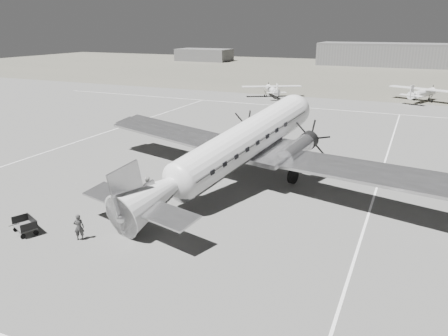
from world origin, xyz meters
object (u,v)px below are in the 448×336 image
at_px(ramp_agent, 149,190).
at_px(passenger, 168,185).
at_px(dc3_airliner, 235,150).
at_px(shed_secondary, 204,55).
at_px(light_plane_right, 423,94).
at_px(baggage_cart_near, 130,204).
at_px(hangar_main, 391,55).
at_px(baggage_cart_far, 25,226).
at_px(light_plane_left, 272,91).
at_px(ground_crew, 79,227).

relative_size(ramp_agent, passenger, 1.15).
bearing_deg(dc3_airliner, shed_secondary, 132.51).
bearing_deg(light_plane_right, baggage_cart_near, -84.99).
bearing_deg(shed_secondary, baggage_cart_near, -65.74).
bearing_deg(light_plane_right, hangar_main, 120.46).
distance_m(light_plane_right, passenger, 53.76).
bearing_deg(baggage_cart_far, light_plane_left, 116.63).
bearing_deg(baggage_cart_near, baggage_cart_far, -128.07).
relative_size(dc3_airliner, ground_crew, 20.11).
height_order(dc3_airliner, light_plane_left, dc3_airliner).
distance_m(dc3_airliner, baggage_cart_far, 14.63).
relative_size(light_plane_left, passenger, 6.17).
xyz_separation_m(ground_crew, passenger, (1.08, 7.82, 0.05)).
relative_size(light_plane_right, passenger, 6.91).
bearing_deg(dc3_airliner, ramp_agent, -115.53).
xyz_separation_m(baggage_cart_far, ramp_agent, (4.06, 6.78, 0.49)).
relative_size(hangar_main, light_plane_right, 3.70).
relative_size(ground_crew, passenger, 0.94).
distance_m(baggage_cart_near, baggage_cart_far, 6.38).
relative_size(dc3_airliner, light_plane_left, 3.07).
bearing_deg(ramp_agent, dc3_airliner, -8.91).
height_order(light_plane_left, baggage_cart_near, light_plane_left).
bearing_deg(ramp_agent, ground_crew, -154.12).
height_order(light_plane_right, baggage_cart_near, light_plane_right).
height_order(hangar_main, baggage_cart_near, hangar_main).
xyz_separation_m(dc3_airliner, light_plane_left, (-11.06, 42.97, -1.91)).
bearing_deg(light_plane_left, ground_crew, -112.81).
bearing_deg(hangar_main, light_plane_right, -81.84).
relative_size(baggage_cart_far, passenger, 0.99).
relative_size(dc3_airliner, baggage_cart_far, 19.12).
bearing_deg(ground_crew, ramp_agent, -127.63).
height_order(hangar_main, ground_crew, hangar_main).
bearing_deg(light_plane_right, shed_secondary, 160.49).
height_order(shed_secondary, ground_crew, shed_secondary).
distance_m(light_plane_left, passenger, 46.82).
distance_m(hangar_main, passenger, 118.80).
height_order(dc3_airliner, ramp_agent, dc3_airliner).
distance_m(hangar_main, ramp_agent, 120.52).
bearing_deg(passenger, light_plane_left, -4.38).
bearing_deg(baggage_cart_far, passenger, 85.71).
distance_m(light_plane_left, ground_crew, 54.42).
distance_m(light_plane_right, baggage_cart_far, 63.24).
distance_m(shed_secondary, passenger, 125.59).
height_order(hangar_main, shed_secondary, hangar_main).
height_order(hangar_main, passenger, hangar_main).
distance_m(light_plane_left, baggage_cart_far, 54.80).
height_order(ground_crew, passenger, passenger).
bearing_deg(baggage_cart_far, dc3_airliner, 78.47).
bearing_deg(ground_crew, baggage_cart_far, -20.93).
distance_m(baggage_cart_near, passenger, 3.39).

